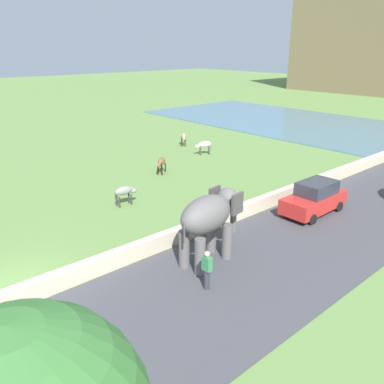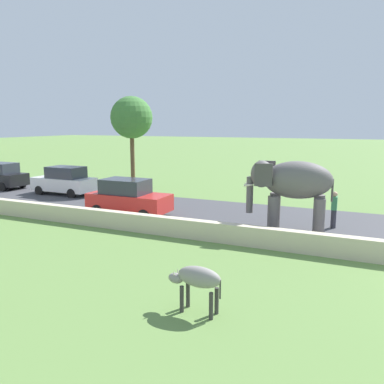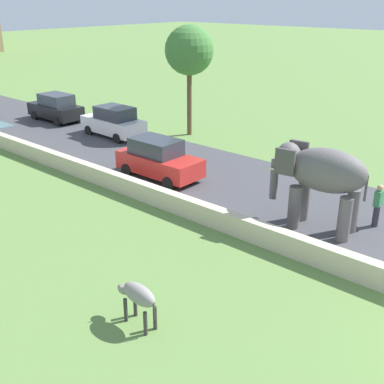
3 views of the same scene
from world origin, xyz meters
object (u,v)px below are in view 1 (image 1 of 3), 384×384
elephant (210,217)px  cow_white (204,145)px  person_beside_elephant (207,270)px  cow_grey (125,192)px  cow_brown (161,162)px  cow_tan (183,137)px  car_red (314,198)px

elephant → cow_white: bearing=137.7°
person_beside_elephant → elephant: bearing=133.8°
cow_grey → cow_brown: bearing=123.3°
elephant → cow_grey: elephant is taller
person_beside_elephant → cow_grey: 9.52m
cow_white → cow_tan: (-3.60, 0.78, 0.00)m
elephant → cow_tan: bearing=142.7°
cow_brown → cow_tan: bearing=129.2°
elephant → cow_brown: elephant is taller
cow_white → person_beside_elephant: bearing=-42.8°
car_red → cow_grey: bearing=-137.9°
person_beside_elephant → cow_brown: 14.74m
car_red → person_beside_elephant: bearing=-81.1°
elephant → car_red: size_ratio=0.88×
cow_grey → cow_white: same height
cow_brown → cow_grey: same height
cow_grey → cow_white: 12.30m
person_beside_elephant → cow_white: person_beside_elephant is taller
cow_grey → cow_tan: size_ratio=1.07×
person_beside_elephant → cow_white: (-14.52, 13.42, -0.04)m
cow_white → car_red: bearing=-17.4°
elephant → cow_tan: size_ratio=2.70×
cow_brown → cow_white: same height
cow_tan → car_red: bearing=-16.3°
car_red → elephant: bearing=-90.2°
car_red → cow_white: size_ratio=2.86×
cow_grey → cow_tan: bearing=126.8°
car_red → cow_tan: (-16.65, 4.87, -0.06)m
cow_brown → cow_grey: bearing=-56.7°
cow_white → cow_tan: 3.68m
person_beside_elephant → cow_grey: person_beside_elephant is taller
elephant → cow_grey: (-7.74, 0.76, -1.20)m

